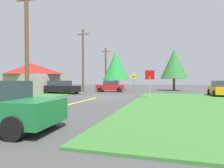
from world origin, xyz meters
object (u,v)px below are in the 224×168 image
at_px(parked_car_near_building, 61,87).
at_px(barn, 31,78).
at_px(direction_sign, 134,80).
at_px(stop_sign, 150,79).
at_px(car_approaching_junction, 111,86).
at_px(utility_pole_near, 27,45).
at_px(utility_pole_far, 106,68).
at_px(oak_tree_left, 174,64).
at_px(car_on_crossroad, 222,89).
at_px(utility_pole_mid, 83,60).
at_px(pine_tree_center, 116,66).

xyz_separation_m(parked_car_near_building, barn, (-5.77, 1.85, 1.22)).
bearing_deg(direction_sign, stop_sign, -71.91).
relative_size(stop_sign, car_approaching_junction, 0.61).
distance_m(utility_pole_near, barn, 11.64).
relative_size(utility_pole_far, oak_tree_left, 1.22).
relative_size(car_on_crossroad, car_approaching_junction, 0.97).
bearing_deg(car_on_crossroad, utility_pole_mid, 79.70).
height_order(direction_sign, barn, barn).
bearing_deg(utility_pole_mid, barn, -157.22).
relative_size(car_on_crossroad, pine_tree_center, 0.59).
relative_size(car_approaching_junction, oak_tree_left, 0.61).
bearing_deg(utility_pole_far, parked_car_near_building, -91.85).
height_order(utility_pole_mid, barn, utility_pole_mid).
height_order(utility_pole_mid, direction_sign, utility_pole_mid).
xyz_separation_m(utility_pole_near, barn, (-6.83, 9.05, -2.62)).
xyz_separation_m(stop_sign, utility_pole_mid, (-10.07, 8.02, 2.79)).
distance_m(oak_tree_left, barn, 22.13).
bearing_deg(oak_tree_left, pine_tree_center, 178.49).
bearing_deg(utility_pole_mid, parked_car_near_building, -100.38).
height_order(utility_pole_far, oak_tree_left, utility_pole_far).
relative_size(utility_pole_near, direction_sign, 3.40).
bearing_deg(direction_sign, utility_pole_mid, -173.64).
height_order(stop_sign, utility_pole_near, utility_pole_near).
distance_m(stop_sign, utility_pole_far, 22.53).
bearing_deg(utility_pole_mid, oak_tree_left, 30.87).
xyz_separation_m(utility_pole_mid, direction_sign, (7.19, 0.80, -2.93)).
relative_size(utility_pole_mid, utility_pole_far, 1.09).
distance_m(car_on_crossroad, barn, 23.65).
height_order(car_approaching_junction, direction_sign, direction_sign).
bearing_deg(direction_sign, oak_tree_left, 50.75).
distance_m(parked_car_near_building, oak_tree_left, 18.67).
bearing_deg(barn, utility_pole_far, 66.67).
xyz_separation_m(car_on_crossroad, utility_pole_near, (-16.77, -8.35, 3.84)).
relative_size(parked_car_near_building, utility_pole_mid, 0.52).
relative_size(car_approaching_junction, utility_pole_near, 0.46).
bearing_deg(parked_car_near_building, car_on_crossroad, 12.09).
bearing_deg(car_approaching_junction, utility_pole_mid, 9.26).
bearing_deg(utility_pole_far, car_on_crossroad, -41.49).
height_order(car_on_crossroad, utility_pole_mid, utility_pole_mid).
distance_m(pine_tree_center, barn, 14.41).
xyz_separation_m(utility_pole_near, direction_sign, (6.97, 12.63, -2.98)).
distance_m(car_on_crossroad, pine_tree_center, 18.51).
bearing_deg(parked_car_near_building, pine_tree_center, 82.16).
height_order(car_on_crossroad, utility_pole_far, utility_pole_far).
bearing_deg(oak_tree_left, utility_pole_near, -122.82).
relative_size(utility_pole_near, utility_pole_mid, 1.01).
distance_m(car_approaching_junction, pine_tree_center, 7.65).
bearing_deg(pine_tree_center, utility_pole_near, -97.46).
distance_m(car_approaching_junction, direction_sign, 3.53).
bearing_deg(utility_pole_near, pine_tree_center, 82.54).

